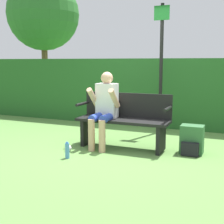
% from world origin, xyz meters
% --- Properties ---
extents(ground_plane, '(40.00, 40.00, 0.00)m').
position_xyz_m(ground_plane, '(0.00, 0.00, 0.00)').
color(ground_plane, '#5B8942').
extents(hedge_back, '(12.00, 0.39, 1.51)m').
position_xyz_m(hedge_back, '(0.00, 1.99, 0.76)').
color(hedge_back, '#235623').
rests_on(hedge_back, ground).
extents(park_bench, '(1.56, 0.48, 0.91)m').
position_xyz_m(park_bench, '(0.00, 0.06, 0.47)').
color(park_bench, black).
rests_on(park_bench, ground).
extents(person_seated, '(0.48, 0.58, 1.27)m').
position_xyz_m(person_seated, '(-0.31, -0.06, 0.71)').
color(person_seated, silver).
rests_on(person_seated, ground).
extents(backpack, '(0.35, 0.34, 0.45)m').
position_xyz_m(backpack, '(1.13, 0.11, 0.22)').
color(backpack, '#336638').
rests_on(backpack, ground).
extents(water_bottle, '(0.07, 0.07, 0.25)m').
position_xyz_m(water_bottle, '(-0.56, -0.87, 0.12)').
color(water_bottle, '#4C8CCC').
rests_on(water_bottle, ground).
extents(signpost, '(0.30, 0.09, 2.56)m').
position_xyz_m(signpost, '(0.29, 1.37, 1.43)').
color(signpost, black).
rests_on(signpost, ground).
extents(tree, '(2.58, 2.58, 4.42)m').
position_xyz_m(tree, '(-4.99, 4.96, 3.12)').
color(tree, brown).
rests_on(tree, ground).
extents(litter_crumple, '(0.10, 0.10, 0.10)m').
position_xyz_m(litter_crumple, '(-0.73, -0.54, 0.05)').
color(litter_crumple, silver).
rests_on(litter_crumple, ground).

